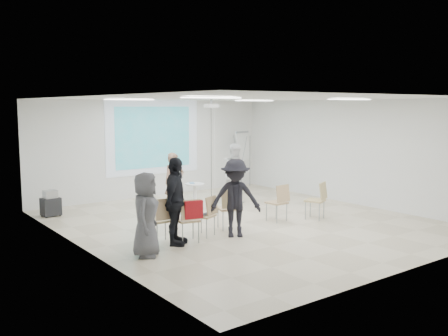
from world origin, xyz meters
TOP-DOWN VIEW (x-y plane):
  - floor at (0.00, 0.00)m, footprint 8.00×9.00m
  - ceiling at (0.00, 0.00)m, footprint 8.00×9.00m
  - wall_back at (0.00, 4.55)m, footprint 8.00×0.10m
  - wall_left at (-4.05, 0.00)m, footprint 0.10×9.00m
  - wall_right at (4.05, 0.00)m, footprint 0.10×9.00m
  - projection_halo at (0.00, 4.49)m, footprint 3.20×0.01m
  - projection_image at (0.00, 4.47)m, footprint 2.60×0.01m
  - pedestal_table at (0.11, 2.33)m, footprint 0.69×0.69m
  - player_left at (-0.74, 2.02)m, footprint 0.68×0.48m
  - player_right at (1.28, 1.91)m, footprint 0.97×0.80m
  - controller_left at (-0.56, 2.27)m, footprint 0.05×0.13m
  - controller_right at (1.10, 2.16)m, footprint 0.04×0.11m
  - chair_far_left at (-2.54, -0.53)m, footprint 0.48×0.51m
  - chair_left_mid at (-2.07, -0.78)m, footprint 0.53×0.55m
  - chair_left_inner at (-1.48, -0.57)m, footprint 0.56×0.58m
  - chair_center at (-0.73, -0.38)m, footprint 0.56×0.58m
  - chair_right_inner at (0.72, -0.48)m, footprint 0.46×0.50m
  - chair_right_far at (1.67, -0.88)m, footprint 0.60×0.61m
  - red_jacket at (-2.05, -0.92)m, footprint 0.40×0.17m
  - laptop at (-1.52, -0.48)m, footprint 0.40×0.35m
  - audience_left at (-2.37, -0.75)m, footprint 1.35×1.35m
  - audience_mid at (-1.00, -0.95)m, footprint 1.41×1.22m
  - audience_outer at (-3.22, -1.08)m, footprint 1.00×1.04m
  - flipchart_easel at (3.19, 4.00)m, footprint 0.81×0.64m
  - av_cart at (-3.57, 3.46)m, footprint 0.48×0.40m
  - ceiling_projector at (0.10, 1.49)m, footprint 0.30×0.25m
  - fluor_panel_nw at (-2.00, 2.00)m, footprint 1.20×0.30m
  - fluor_panel_ne at (2.00, 2.00)m, footprint 1.20×0.30m
  - fluor_panel_sw at (-2.00, -1.50)m, footprint 1.20×0.30m
  - fluor_panel_se at (2.00, -1.50)m, footprint 1.20×0.30m

SIDE VIEW (x-z plane):
  - floor at x=0.00m, z-range -0.10..0.00m
  - av_cart at x=-3.57m, z-range -0.03..0.65m
  - pedestal_table at x=0.11m, z-range 0.04..0.71m
  - laptop at x=-1.52m, z-range 0.46..0.49m
  - chair_left_inner at x=-1.48m, z-range 0.08..0.97m
  - chair_right_inner at x=0.72m, z-range 0.08..1.01m
  - chair_left_mid at x=-2.07m, z-range 0.08..1.01m
  - chair_right_far at x=1.67m, z-range 0.09..1.03m
  - chair_center at x=-0.73m, z-range 0.09..1.03m
  - chair_far_left at x=-2.54m, z-range 0.09..1.05m
  - red_jacket at x=-2.05m, z-range 0.53..0.91m
  - audience_outer at x=-3.22m, z-range 0.00..1.79m
  - player_left at x=-0.74m, z-range 0.00..1.80m
  - audience_mid at x=-1.00m, z-range 0.00..1.92m
  - player_right at x=1.28m, z-range 0.00..1.93m
  - audience_left at x=-2.37m, z-range 0.00..2.06m
  - controller_left at x=-0.56m, z-range 1.17..1.21m
  - controller_right at x=1.10m, z-range 1.29..1.32m
  - flipchart_easel at x=3.19m, z-range 0.46..2.42m
  - wall_back at x=0.00m, z-range 0.00..3.00m
  - wall_left at x=-4.05m, z-range 0.00..3.00m
  - wall_right at x=4.05m, z-range 0.00..3.00m
  - projection_halo at x=0.00m, z-range 0.70..3.00m
  - projection_image at x=0.00m, z-range 0.90..2.80m
  - ceiling_projector at x=0.10m, z-range 1.19..4.19m
  - fluor_panel_nw at x=-2.00m, z-range 2.96..2.98m
  - fluor_panel_ne at x=2.00m, z-range 2.96..2.98m
  - fluor_panel_sw at x=-2.00m, z-range 2.96..2.98m
  - fluor_panel_se at x=2.00m, z-range 2.96..2.98m
  - ceiling at x=0.00m, z-range 3.00..3.10m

